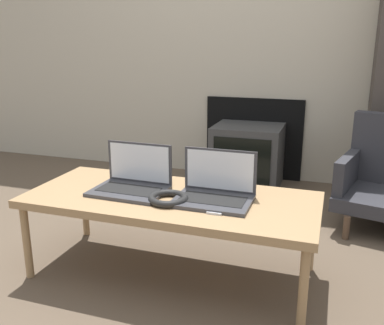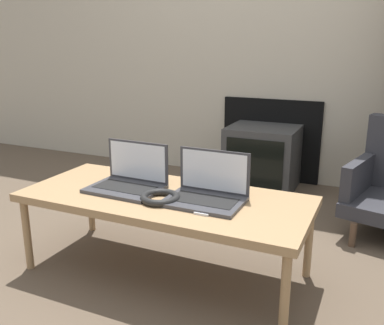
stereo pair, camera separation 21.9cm
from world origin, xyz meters
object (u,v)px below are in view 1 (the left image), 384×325
Objects in this scene: laptop_left at (132,181)px; headphones at (168,199)px; phone at (218,209)px; tv at (247,156)px; laptop_right at (215,190)px.

headphones is at bearing -21.73° from laptop_left.
headphones is 0.23m from phone.
headphones is at bearing -92.02° from tv.
phone is (0.04, -0.11, -0.04)m from laptop_right.
laptop_left is 1.43m from tv.
laptop_left is at bearing 166.33° from phone.
tv reaches higher than phone.
phone is at bearing -12.27° from laptop_left.
laptop_right is 1.41m from tv.
tv is (-0.18, 1.50, -0.16)m from phone.
headphones is (-0.19, -0.09, -0.03)m from laptop_right.
headphones is (0.22, -0.09, -0.03)m from laptop_left.
laptop_left is 1.93× the size of headphones.
phone is at bearing -83.33° from tv.
laptop_left reaches higher than tv.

